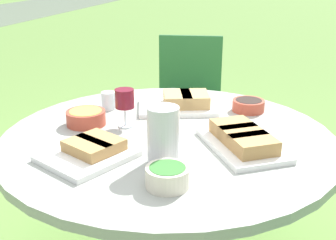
{
  "coord_description": "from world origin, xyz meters",
  "views": [
    {
      "loc": [
        -1.5,
        -0.38,
        1.35
      ],
      "look_at": [
        0.0,
        0.0,
        0.78
      ],
      "focal_mm": 45.0,
      "sensor_mm": 36.0,
      "label": 1
    }
  ],
  "objects": [
    {
      "name": "wine_glass",
      "position": [
        0.04,
        0.19,
        0.83
      ],
      "size": [
        0.08,
        0.08,
        0.16
      ],
      "color": "silver",
      "rests_on": "dining_table"
    },
    {
      "name": "dining_table",
      "position": [
        0.0,
        0.0,
        0.62
      ],
      "size": [
        1.32,
        1.32,
        0.72
      ],
      "color": "#4C4C51",
      "rests_on": "ground_plane"
    },
    {
      "name": "platter_charcuterie",
      "position": [
        0.32,
        0.01,
        0.75
      ],
      "size": [
        0.35,
        0.42,
        0.08
      ],
      "color": "white",
      "rests_on": "dining_table"
    },
    {
      "name": "platter_bread_main",
      "position": [
        -0.06,
        -0.3,
        0.75
      ],
      "size": [
        0.43,
        0.38,
        0.07
      ],
      "color": "white",
      "rests_on": "dining_table"
    },
    {
      "name": "bowl_fries",
      "position": [
        0.02,
        0.36,
        0.75
      ],
      "size": [
        0.16,
        0.16,
        0.06
      ],
      "color": "#B74733",
      "rests_on": "dining_table"
    },
    {
      "name": "cup_water_near",
      "position": [
        0.23,
        0.34,
        0.76
      ],
      "size": [
        0.07,
        0.07,
        0.08
      ],
      "color": "silver",
      "rests_on": "dining_table"
    },
    {
      "name": "water_pitcher",
      "position": [
        -0.25,
        -0.05,
        0.82
      ],
      "size": [
        0.12,
        0.11,
        0.2
      ],
      "color": "silver",
      "rests_on": "dining_table"
    },
    {
      "name": "bowl_olives",
      "position": [
        0.36,
        -0.29,
        0.74
      ],
      "size": [
        0.15,
        0.15,
        0.05
      ],
      "color": "#B74733",
      "rests_on": "dining_table"
    },
    {
      "name": "chair_near_right",
      "position": [
        1.24,
        0.17,
        0.52
      ],
      "size": [
        0.48,
        0.49,
        0.89
      ],
      "color": "#2D6B38",
      "rests_on": "ground_plane"
    },
    {
      "name": "platter_sandwich_side",
      "position": [
        -0.27,
        0.21,
        0.74
      ],
      "size": [
        0.37,
        0.36,
        0.06
      ],
      "color": "white",
      "rests_on": "dining_table"
    },
    {
      "name": "bowl_salad",
      "position": [
        -0.4,
        -0.1,
        0.75
      ],
      "size": [
        0.14,
        0.14,
        0.06
      ],
      "color": "beige",
      "rests_on": "dining_table"
    }
  ]
}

